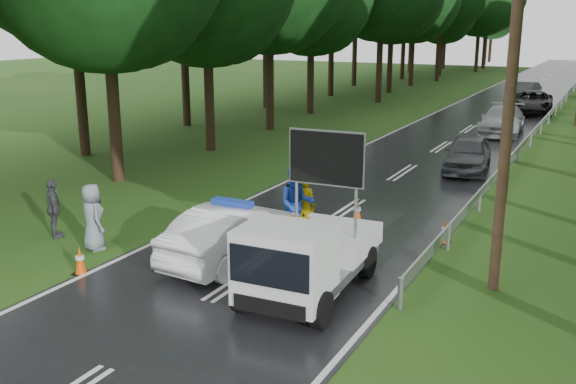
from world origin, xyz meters
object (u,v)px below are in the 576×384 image
Objects in this scene: civilian at (296,204)px; queue_car_second at (502,120)px; barrier at (249,225)px; queue_car_first at (468,153)px; police_sedan at (233,233)px; queue_car_fourth at (523,92)px; work_truck at (306,256)px; queue_car_third at (533,102)px; officer at (305,205)px.

civilian is 20.31m from queue_car_second.
barrier is 22.32m from queue_car_second.
civilian is at bearing -109.69° from queue_car_first.
queue_car_fourth is at bearing -88.72° from police_sedan.
barrier is at bearing -85.18° from queue_car_fourth.
queue_car_fourth reaches higher than queue_car_first.
work_truck is at bearing 159.62° from police_sedan.
civilian is at bearing -102.67° from police_sedan.
work_truck is 23.50m from queue_car_second.
civilian is at bearing -84.85° from queue_car_fourth.
barrier is at bearing -132.14° from civilian.
police_sedan reaches higher than queue_car_first.
work_truck is 32.59m from queue_car_third.
officer is at bearing -98.21° from queue_car_second.
work_truck is 2.17× the size of civilian.
police_sedan is 2.76m from work_truck.
officer is 0.33× the size of queue_car_second.
queue_car_third is at bearing 82.30° from queue_car_first.
civilian is 0.44× the size of queue_car_fourth.
barrier is at bearing -108.99° from queue_car_first.
barrier is 0.55× the size of queue_car_third.
queue_car_third reaches higher than barrier.
civilian is at bearing 67.65° from barrier.
queue_car_second is at bearing 69.68° from barrier.
queue_car_second is (2.29, 22.21, -0.20)m from barrier.
police_sedan reaches higher than queue_car_second.
queue_car_third reaches higher than queue_car_first.
police_sedan is 0.96× the size of queue_car_fourth.
queue_car_second is (2.66, 22.37, 0.02)m from police_sedan.
queue_car_second is (-0.29, 9.70, 0.02)m from queue_car_first.
barrier is (0.36, 0.17, 0.22)m from police_sedan.
queue_car_third reaches higher than queue_car_second.
barrier is 0.64× the size of queue_car_fourth.
queue_car_third is at bearing 51.05° from civilian.
work_truck is at bearing 107.39° from officer.
queue_car_second is at bearing -79.47° from queue_car_fourth.
queue_car_first is 18.79m from queue_car_third.
queue_car_fourth is (1.04, 35.29, -0.25)m from civilian.
barrier is 12.77m from queue_car_first.
queue_car_first is at bearing -99.23° from police_sedan.
police_sedan is at bearing 153.35° from work_truck.
work_truck is 1.04× the size of queue_car_first.
police_sedan is 37.49m from queue_car_fourth.
queue_car_second reaches higher than barrier.
queue_car_fourth is (-1.26, 24.79, 0.04)m from queue_car_first.
civilian is 0.40× the size of queue_car_second.
work_truck is at bearing -92.80° from queue_car_second.
police_sedan reaches higher than barrier.
police_sedan is 1.04× the size of queue_car_first.
barrier is 31.41m from queue_car_third.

